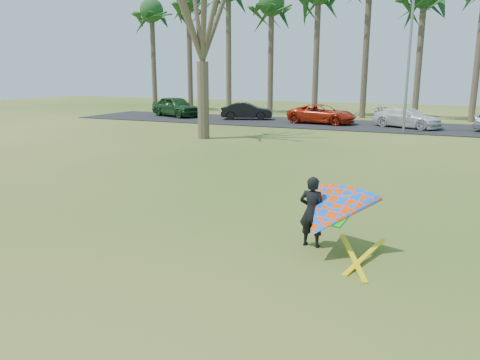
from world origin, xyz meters
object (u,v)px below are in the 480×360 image
at_px(streetlight, 412,58).
at_px(car_2, 322,114).
at_px(car_0, 176,106).
at_px(bare_tree_left, 202,8).
at_px(car_1, 247,111).
at_px(kite_flyer, 329,213).
at_px(car_3, 407,118).

height_order(streetlight, car_2, streetlight).
bearing_deg(car_0, bare_tree_left, -119.35).
bearing_deg(streetlight, car_0, 169.58).
height_order(car_1, car_2, car_2).
xyz_separation_m(car_1, kite_flyer, (12.27, -24.44, 0.14)).
relative_size(bare_tree_left, streetlight, 1.21).
bearing_deg(streetlight, car_2, 154.09).
distance_m(bare_tree_left, car_2, 12.40).
distance_m(streetlight, car_0, 18.99).
distance_m(car_2, car_3, 5.77).
bearing_deg(kite_flyer, car_3, 91.08).
distance_m(car_1, car_2, 6.08).
distance_m(streetlight, car_2, 7.61).
bearing_deg(car_0, streetlight, -78.02).
height_order(car_1, car_3, car_3).
height_order(streetlight, kite_flyer, streetlight).
height_order(bare_tree_left, streetlight, bare_tree_left).
relative_size(bare_tree_left, kite_flyer, 4.06).
relative_size(car_1, car_2, 0.81).
distance_m(bare_tree_left, car_1, 12.31).
distance_m(car_0, car_1, 6.32).
relative_size(car_1, car_3, 0.86).
xyz_separation_m(streetlight, car_1, (-12.02, 3.46, -3.76)).
distance_m(car_0, kite_flyer, 30.64).
bearing_deg(car_1, kite_flyer, -172.48).
bearing_deg(kite_flyer, bare_tree_left, 126.67).
bearing_deg(car_3, car_2, 111.52).
relative_size(streetlight, kite_flyer, 3.35).
height_order(streetlight, car_3, streetlight).
bearing_deg(car_1, bare_tree_left, 170.95).
distance_m(car_1, car_3, 11.85).
distance_m(streetlight, car_1, 13.06).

